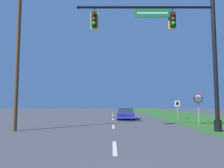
# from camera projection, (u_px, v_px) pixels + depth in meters

# --- Properties ---
(grass_verge_right) EXTENTS (10.00, 110.00, 0.04)m
(grass_verge_right) POSITION_uv_depth(u_px,v_px,m) (182.00, 115.00, 32.56)
(grass_verge_right) COLOR #2D6626
(grass_verge_right) RESTS_ON ground
(road_center_line) EXTENTS (0.16, 34.80, 0.01)m
(road_center_line) POSITION_uv_depth(u_px,v_px,m) (112.00, 119.00, 24.54)
(road_center_line) COLOR silver
(road_center_line) RESTS_ON ground
(signal_mast) EXTENTS (9.02, 0.47, 8.78)m
(signal_mast) POSITION_uv_depth(u_px,v_px,m) (181.00, 46.00, 13.84)
(signal_mast) COLOR black
(signal_mast) RESTS_ON grass_verge_right
(car_ahead) EXTENTS (2.08, 4.69, 1.19)m
(car_ahead) POSITION_uv_depth(u_px,v_px,m) (125.00, 114.00, 24.46)
(car_ahead) COLOR black
(car_ahead) RESTS_ON ground
(stop_sign) EXTENTS (0.76, 0.07, 2.50)m
(stop_sign) POSITION_uv_depth(u_px,v_px,m) (197.00, 102.00, 18.04)
(stop_sign) COLOR gray
(stop_sign) RESTS_ON grass_verge_right
(route_sign_post) EXTENTS (0.55, 0.06, 2.03)m
(route_sign_post) POSITION_uv_depth(u_px,v_px,m) (176.00, 106.00, 23.91)
(route_sign_post) COLOR gray
(route_sign_post) RESTS_ON grass_verge_right
(utility_pole_near) EXTENTS (1.80, 0.26, 10.73)m
(utility_pole_near) POSITION_uv_depth(u_px,v_px,m) (17.00, 46.00, 14.34)
(utility_pole_near) COLOR #4C3823
(utility_pole_near) RESTS_ON ground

